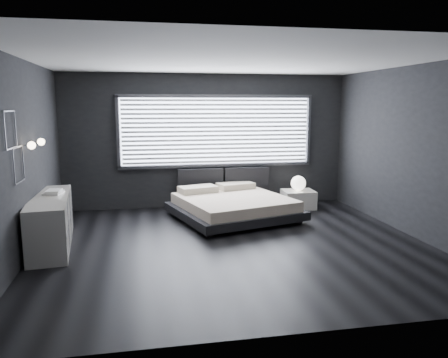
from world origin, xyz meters
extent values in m
plane|color=black|center=(0.00, 0.00, 0.00)|extent=(6.00, 6.00, 0.00)
plane|color=silver|center=(0.00, 0.00, 2.80)|extent=(6.00, 6.00, 0.00)
cube|color=black|center=(0.00, 2.75, 1.40)|extent=(6.00, 0.04, 2.80)
cube|color=black|center=(0.00, -2.75, 1.40)|extent=(6.00, 0.04, 2.80)
cube|color=black|center=(-3.00, 0.00, 1.40)|extent=(0.04, 5.50, 2.80)
cube|color=black|center=(3.00, 0.00, 1.40)|extent=(0.04, 5.50, 2.80)
cube|color=white|center=(0.20, 2.73, 1.61)|extent=(4.00, 0.02, 1.38)
cube|color=#47474C|center=(-1.84, 2.70, 1.61)|extent=(0.06, 0.08, 1.48)
cube|color=#47474C|center=(2.24, 2.70, 1.61)|extent=(0.06, 0.08, 1.48)
cube|color=#47474C|center=(0.20, 2.70, 2.34)|extent=(4.14, 0.08, 0.06)
cube|color=#47474C|center=(0.20, 2.70, 0.88)|extent=(4.14, 0.08, 0.06)
cube|color=silver|center=(0.20, 2.67, 1.61)|extent=(3.94, 0.03, 1.32)
cube|color=black|center=(-0.17, 2.64, 0.57)|extent=(0.96, 0.16, 0.52)
cube|color=black|center=(0.83, 2.64, 0.57)|extent=(0.96, 0.16, 0.52)
cylinder|color=silver|center=(-2.95, 0.05, 1.60)|extent=(0.10, 0.02, 0.02)
sphere|color=#FFE5B7|center=(-2.88, 0.05, 1.60)|extent=(0.11, 0.11, 0.11)
cylinder|color=silver|center=(-2.95, 0.65, 1.60)|extent=(0.10, 0.02, 0.02)
sphere|color=#FFE5B7|center=(-2.88, 0.65, 1.60)|extent=(0.11, 0.11, 0.11)
cube|color=#47474C|center=(-2.98, -0.55, 2.08)|extent=(0.01, 0.46, 0.02)
cube|color=#47474C|center=(-2.98, -0.55, 1.62)|extent=(0.01, 0.46, 0.02)
cube|color=#47474C|center=(-2.98, -0.32, 1.85)|extent=(0.01, 0.02, 0.46)
cube|color=#47474C|center=(-2.98, -0.78, 1.85)|extent=(0.01, 0.02, 0.46)
cube|color=#47474C|center=(-2.98, -0.30, 1.61)|extent=(0.01, 0.46, 0.02)
cube|color=#47474C|center=(-2.98, -0.30, 1.15)|extent=(0.01, 0.46, 0.02)
cube|color=#47474C|center=(-2.98, -0.07, 1.38)|extent=(0.01, 0.02, 0.46)
cube|color=#47474C|center=(-2.98, -0.53, 1.38)|extent=(0.01, 0.02, 0.46)
cube|color=black|center=(-0.32, 0.52, 0.04)|extent=(0.14, 0.14, 0.08)
cube|color=black|center=(1.43, 1.02, 0.04)|extent=(0.14, 0.14, 0.08)
cube|color=black|center=(-0.77, 2.08, 0.04)|extent=(0.14, 0.14, 0.08)
cube|color=black|center=(0.98, 2.58, 0.04)|extent=(0.14, 0.14, 0.08)
cube|color=black|center=(0.33, 1.55, 0.15)|extent=(2.58, 2.51, 0.15)
cube|color=beige|center=(0.33, 1.55, 0.33)|extent=(2.32, 2.32, 0.19)
cube|color=beige|center=(-0.29, 2.15, 0.48)|extent=(0.83, 0.59, 0.12)
cube|color=beige|center=(0.54, 2.39, 0.48)|extent=(0.83, 0.59, 0.12)
cube|color=beige|center=(1.84, 2.15, 0.19)|extent=(0.67, 0.57, 0.38)
sphere|color=white|center=(1.84, 2.17, 0.53)|extent=(0.31, 0.31, 0.31)
cube|color=beige|center=(-2.78, 0.46, 0.39)|extent=(0.75, 2.00, 0.78)
cube|color=#47474C|center=(-2.50, 0.49, 0.39)|extent=(0.21, 1.92, 0.76)
cube|color=white|center=(-2.75, 0.67, 0.80)|extent=(0.30, 0.36, 0.04)
cube|color=white|center=(-2.74, 0.65, 0.83)|extent=(0.23, 0.30, 0.03)
camera|label=1|loc=(-1.38, -6.40, 2.15)|focal=35.00mm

